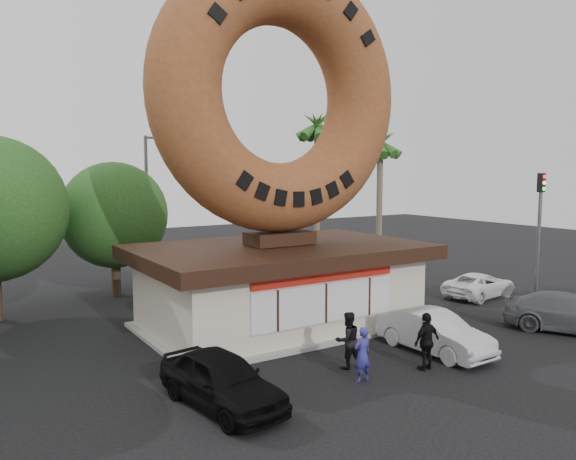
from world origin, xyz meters
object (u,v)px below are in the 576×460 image
(person_right, at_px, (427,341))
(car_grey, at_px, (572,313))
(street_lamp, at_px, (150,203))
(car_silver, at_px, (434,332))
(giant_donut, at_px, (280,95))
(car_white, at_px, (480,285))
(person_center, at_px, (348,340))
(car_black, at_px, (222,380))
(traffic_signal, at_px, (540,218))
(person_left, at_px, (362,354))
(donut_shop, at_px, (280,283))

(person_right, xyz_separation_m, car_grey, (7.82, -0.08, -0.18))
(street_lamp, xyz_separation_m, person_right, (3.10, -16.71, -3.57))
(person_right, relative_size, car_silver, 0.43)
(giant_donut, bearing_deg, car_white, -4.65)
(person_center, bearing_deg, car_black, 12.37)
(car_black, relative_size, car_grey, 0.86)
(car_white, bearing_deg, traffic_signal, -119.40)
(street_lamp, xyz_separation_m, person_left, (0.78, -16.39, -3.66))
(street_lamp, relative_size, car_black, 1.86)
(street_lamp, distance_m, person_right, 17.36)
(person_right, bearing_deg, giant_donut, -83.42)
(donut_shop, bearing_deg, person_left, -99.62)
(car_grey, bearing_deg, person_right, 150.22)
(car_grey, bearing_deg, car_white, 42.54)
(car_black, xyz_separation_m, car_grey, (14.43, -1.04, -0.00))
(giant_donut, bearing_deg, donut_shop, -90.00)
(car_grey, bearing_deg, donut_shop, 114.09)
(giant_donut, xyz_separation_m, street_lamp, (-1.86, 10.00, -4.62))
(giant_donut, distance_m, car_black, 11.48)
(street_lamp, bearing_deg, car_black, -102.54)
(person_center, xyz_separation_m, car_silver, (3.44, -0.40, -0.20))
(giant_donut, relative_size, car_white, 2.50)
(street_lamp, height_order, car_white, street_lamp)
(traffic_signal, height_order, person_center, traffic_signal)
(car_black, height_order, car_white, car_black)
(traffic_signal, height_order, person_right, traffic_signal)
(traffic_signal, bearing_deg, car_black, -169.07)
(donut_shop, height_order, car_black, donut_shop)
(street_lamp, height_order, car_black, street_lamp)
(car_silver, distance_m, car_white, 9.57)
(person_right, height_order, car_black, person_right)
(car_silver, bearing_deg, street_lamp, 104.68)
(person_center, height_order, person_right, person_right)
(traffic_signal, height_order, car_silver, traffic_signal)
(traffic_signal, xyz_separation_m, person_left, (-15.08, -4.38, -3.04))
(street_lamp, distance_m, person_left, 16.81)
(giant_donut, distance_m, traffic_signal, 15.08)
(traffic_signal, xyz_separation_m, car_black, (-19.36, -3.74, -3.14))
(street_lamp, bearing_deg, car_white, -40.24)
(car_white, bearing_deg, person_left, 105.49)
(giant_donut, height_order, person_left, giant_donut)
(donut_shop, relative_size, traffic_signal, 1.84)
(street_lamp, relative_size, person_right, 4.38)
(traffic_signal, distance_m, car_silver, 12.27)
(person_center, bearing_deg, car_white, -153.50)
(street_lamp, bearing_deg, car_grey, -56.94)
(street_lamp, height_order, car_silver, street_lamp)
(person_right, relative_size, car_grey, 0.36)
(car_white, bearing_deg, street_lamp, 40.84)
(person_center, xyz_separation_m, car_grey, (9.80, -1.54, -0.17))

